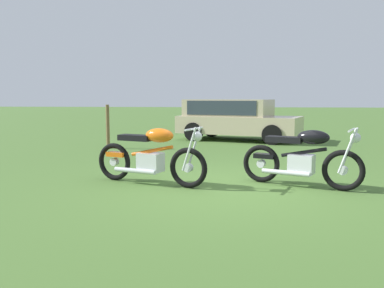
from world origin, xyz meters
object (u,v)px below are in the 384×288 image
car_beige (234,116)px  fence_post_wooden (108,127)px  motorcycle_orange (151,156)px  motorcycle_black (302,158)px

car_beige → fence_post_wooden: 4.61m
car_beige → motorcycle_orange: bearing=-82.4°
motorcycle_orange → motorcycle_black: bearing=21.0°
car_beige → fence_post_wooden: car_beige is taller
fence_post_wooden → motorcycle_orange: bearing=-63.7°
motorcycle_black → car_beige: (-1.19, 7.37, 0.35)m
motorcycle_orange → car_beige: (1.35, 7.47, 0.35)m
motorcycle_orange → fence_post_wooden: (-2.31, 4.66, 0.16)m
fence_post_wooden → car_beige: bearing=37.5°
motorcycle_black → fence_post_wooden: (-4.85, 4.57, 0.16)m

